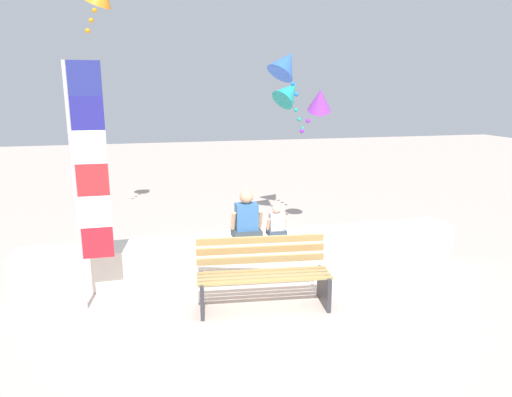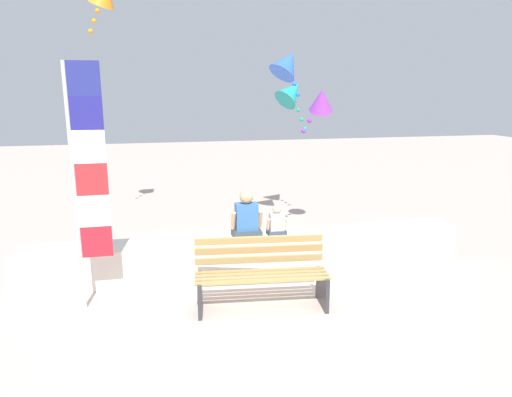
% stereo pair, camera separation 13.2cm
% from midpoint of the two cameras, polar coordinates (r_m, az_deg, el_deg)
% --- Properties ---
extents(ground_plane, '(40.00, 40.00, 0.00)m').
position_cam_midpoint_polar(ground_plane, '(6.44, 0.78, -12.28)').
color(ground_plane, '#BAA599').
extents(seawall_ledge, '(6.82, 0.61, 0.57)m').
position_cam_midpoint_polar(seawall_ledge, '(7.23, -1.22, -6.88)').
color(seawall_ledge, silver).
rests_on(seawall_ledge, ground).
extents(park_bench, '(1.78, 0.79, 0.88)m').
position_cam_midpoint_polar(park_bench, '(6.08, 0.26, -9.50)').
color(park_bench, '#96844B').
rests_on(park_bench, ground).
extents(person_adult, '(0.48, 0.35, 0.74)m').
position_cam_midpoint_polar(person_adult, '(7.04, -1.73, -2.56)').
color(person_adult, '#313B43').
rests_on(person_adult, seawall_ledge).
extents(person_child, '(0.32, 0.23, 0.48)m').
position_cam_midpoint_polar(person_child, '(7.17, 2.04, -3.07)').
color(person_child, '#2C3948').
rests_on(person_child, seawall_ledge).
extents(flag_banner, '(0.43, 0.05, 3.12)m').
position_cam_midpoint_polar(flag_banner, '(6.00, -21.00, 2.90)').
color(flag_banner, '#B7B7BC').
rests_on(flag_banner, ground).
extents(kite_teal, '(0.86, 0.78, 1.12)m').
position_cam_midpoint_polar(kite_teal, '(9.59, 3.76, 13.06)').
color(kite_teal, teal).
extents(kite_purple, '(0.60, 0.65, 0.86)m').
position_cam_midpoint_polar(kite_purple, '(8.23, 7.45, 12.02)').
color(kite_purple, purple).
extents(kite_blue, '(0.83, 0.74, 0.92)m').
position_cam_midpoint_polar(kite_blue, '(8.55, 3.26, 16.42)').
color(kite_blue, blue).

